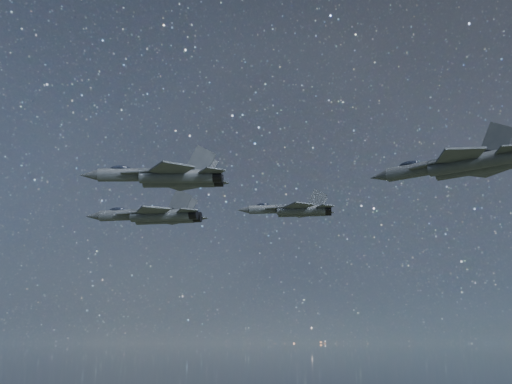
% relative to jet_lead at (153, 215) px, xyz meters
% --- Properties ---
extents(jet_lead, '(19.20, 13.28, 4.82)m').
position_rel_jet_lead_xyz_m(jet_lead, '(0.00, 0.00, 0.00)').
color(jet_lead, '#2F353B').
extents(jet_left, '(15.92, 10.89, 4.00)m').
position_rel_jet_lead_xyz_m(jet_left, '(18.90, 11.11, 1.78)').
color(jet_left, '#2F353B').
extents(jet_right, '(16.22, 10.87, 4.10)m').
position_rel_jet_lead_xyz_m(jet_right, '(14.65, -23.39, -1.47)').
color(jet_right, '#2F353B').
extents(jet_slot, '(19.36, 13.03, 4.88)m').
position_rel_jet_lead_xyz_m(jet_slot, '(44.44, -9.57, 0.78)').
color(jet_slot, '#2F353B').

